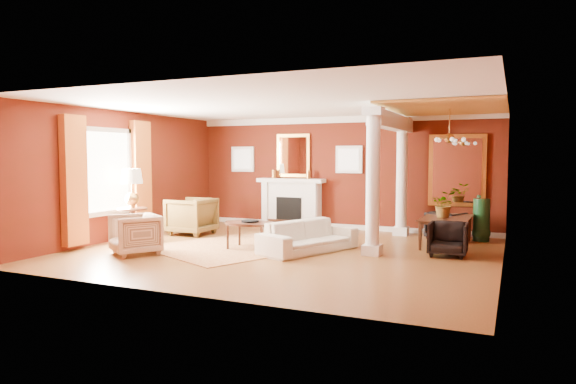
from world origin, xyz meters
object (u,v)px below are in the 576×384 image
at_px(sofa, 309,231).
at_px(armchair_stripe, 135,232).
at_px(coffee_table, 250,224).
at_px(armchair_leopard, 191,214).
at_px(dining_table, 448,223).
at_px(side_table, 132,192).

height_order(sofa, armchair_stripe, armchair_stripe).
bearing_deg(coffee_table, sofa, 9.73).
bearing_deg(armchair_leopard, coffee_table, 63.10).
relative_size(sofa, dining_table, 1.22).
xyz_separation_m(armchair_leopard, side_table, (-0.56, -1.42, 0.61)).
height_order(armchair_stripe, dining_table, dining_table).
relative_size(armchair_leopard, side_table, 0.61).
relative_size(armchair_leopard, armchair_stripe, 1.15).
distance_m(armchair_leopard, dining_table, 5.90).
relative_size(sofa, armchair_stripe, 2.44).
bearing_deg(side_table, armchair_stripe, -47.55).
distance_m(armchair_leopard, armchair_stripe, 2.60).
xyz_separation_m(armchair_leopard, coffee_table, (2.21, -1.15, 0.01)).
height_order(sofa, coffee_table, sofa).
bearing_deg(dining_table, armchair_leopard, 99.89).
height_order(armchair_stripe, coffee_table, armchair_stripe).
height_order(sofa, armchair_leopard, armchair_leopard).
height_order(armchair_leopard, dining_table, armchair_leopard).
xyz_separation_m(sofa, side_table, (-3.97, -0.48, 0.69)).
relative_size(armchair_stripe, coffee_table, 0.78).
bearing_deg(coffee_table, armchair_stripe, -141.12).
xyz_separation_m(sofa, dining_table, (2.43, 1.82, 0.07)).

